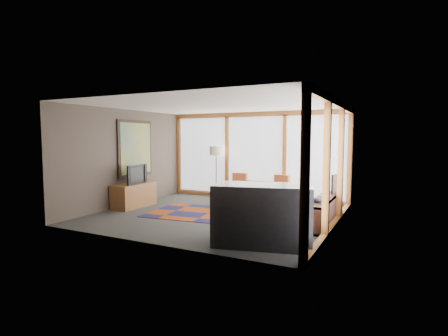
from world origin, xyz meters
The scene contains 17 objects.
ground centered at (0.00, 0.00, 0.00)m, with size 5.50×5.50×0.00m, color #2D2E2B.
room_envelope centered at (0.49, 0.56, 1.54)m, with size 5.52×5.02×2.62m.
rug centered at (-0.26, 0.05, 0.01)m, with size 2.84×1.82×0.01m, color maroon.
sofa centered at (0.36, 1.95, 0.29)m, with size 2.01×0.79×0.59m, color #3D3D2D.
pillow_left centered at (-0.26, 1.94, 0.71)m, with size 0.44×0.13×0.24m, color #B7522A.
pillow_right centered at (0.98, 2.00, 0.71)m, with size 0.44×0.13×0.24m, color #B7522A.
floor_lamp centered at (-1.13, 2.10, 0.80)m, with size 0.40×0.40×1.59m, color black, non-canonical shape.
coffee_table centered at (0.06, 1.10, 0.21)m, with size 1.26×0.63×0.42m, color black, non-canonical shape.
book_stack centered at (-0.28, 1.06, 0.47)m, with size 0.25×0.31×0.10m, color #9A5C2D.
vase centered at (0.14, 1.08, 0.52)m, with size 0.22×0.22×0.19m, color beige.
bookshelf centered at (2.43, 0.35, 0.27)m, with size 0.40×2.20×0.55m, color black, non-canonical shape.
bowl_a centered at (2.42, -0.24, 0.60)m, with size 0.21×0.21×0.11m, color black.
bowl_b centered at (2.40, 0.12, 0.59)m, with size 0.16×0.16×0.08m, color black.
shelf_picture centered at (2.54, 1.10, 0.77)m, with size 0.04×0.34×0.45m, color black.
tv_console centered at (-2.44, -0.10, 0.31)m, with size 0.52×1.26×0.63m, color brown.
television centered at (-2.39, -0.12, 0.88)m, with size 0.87×0.11×0.50m, color black.
bar_counter centered at (1.80, -1.70, 0.53)m, with size 1.66×0.78×1.05m, color black.
Camera 1 is at (3.85, -7.25, 1.85)m, focal length 28.00 mm.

